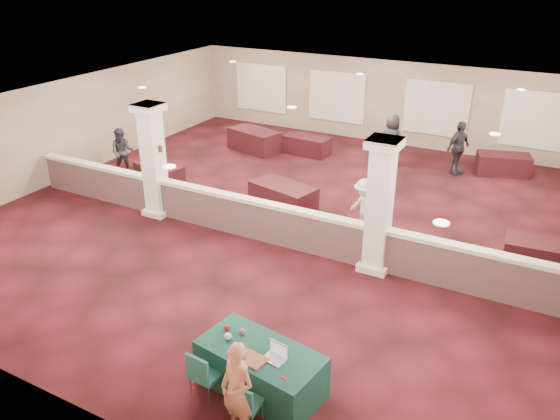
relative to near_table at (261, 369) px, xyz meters
The scene contains 32 objects.
ground 6.74m from the near_table, 112.74° to the left, with size 16.00×16.00×0.00m, color #461118.
wall_back 14.49m from the near_table, 100.37° to the left, with size 16.00×0.04×3.20m, color #7C6B55.
wall_front 3.38m from the near_table, 145.39° to the right, with size 16.00×0.04×3.20m, color #7C6B55.
wall_left 12.34m from the near_table, 149.66° to the left, with size 0.04×16.00×3.20m, color #7C6B55.
ceiling 7.29m from the near_table, 112.74° to the left, with size 16.00×16.00×0.02m, color white.
partition_wall 5.38m from the near_table, 118.93° to the left, with size 15.60×0.28×1.10m.
column_left 7.80m from the near_table, 142.36° to the left, with size 0.72×0.72×3.20m.
column_right 4.88m from the near_table, 85.15° to the left, with size 0.72×0.72×3.20m.
sconce_left 8.09m from the near_table, 143.59° to the left, with size 0.12×0.12×0.18m.
sconce_right 7.65m from the near_table, 141.05° to the left, with size 0.12×0.12×0.18m.
near_table is the anchor object (origin of this frame).
conf_chair_main 0.91m from the near_table, 76.09° to the right, with size 0.47×0.47×0.88m.
conf_chair_side 0.98m from the near_table, 136.86° to the right, with size 0.51×0.51×0.94m.
woman 1.09m from the near_table, 79.79° to the right, with size 0.59×0.39×1.64m, color #EE8F67.
far_table_front_left 9.94m from the near_table, 139.14° to the left, with size 1.64×0.82×0.67m, color black.
far_table_front_center 7.30m from the near_table, 114.81° to the left, with size 1.91×0.96×0.78m, color black.
far_table_front_right 7.58m from the near_table, 59.06° to the left, with size 1.77×0.88×0.72m, color black.
far_table_back_left 12.69m from the near_table, 121.00° to the left, with size 1.99×0.99×0.81m, color black.
far_table_back_center 12.34m from the near_table, 111.89° to the left, with size 1.66×0.83×0.68m, color black.
far_table_back_right 12.89m from the near_table, 80.37° to the left, with size 1.70×0.85×0.69m, color black.
attendee_a 11.24m from the near_table, 144.11° to the left, with size 0.77×0.43×1.61m, color black.
attendee_b 6.23m from the near_table, 94.28° to the left, with size 1.01×0.46×1.57m, color beige.
attendee_c 12.01m from the near_table, 86.46° to the left, with size 1.07×0.51×1.82m, color black.
attendee_d 11.86m from the near_table, 97.27° to the left, with size 0.90×0.49×1.83m, color black.
laptop_base 0.54m from the near_table, 18.14° to the right, with size 0.37×0.26×0.02m, color silver.
laptop_screen 0.65m from the near_table, ahead, with size 0.37×0.01×0.24m, color silver.
screen_glow 0.63m from the near_table, ahead, with size 0.33×0.00×0.21m, color #B1BED4.
knitting 0.51m from the near_table, 87.37° to the right, with size 0.44×0.33×0.03m, color #C5641F.
yarn_cream 0.78m from the near_table, behind, with size 0.12×0.12×0.12m, color beige.
yarn_red 0.91m from the near_table, 167.24° to the left, with size 0.11×0.11×0.11m, color maroon.
yarn_grey 0.69m from the near_table, 156.39° to the left, with size 0.12×0.12×0.12m, color #505155.
scissors 0.89m from the near_table, 31.98° to the right, with size 0.13×0.03×0.01m, color red.
Camera 1 is at (6.28, -12.40, 6.70)m, focal length 35.00 mm.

